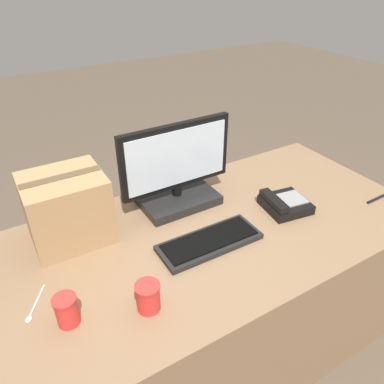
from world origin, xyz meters
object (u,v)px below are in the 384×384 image
at_px(cardboard_box, 67,208).
at_px(pen_marker, 377,198).
at_px(spoon, 34,308).
at_px(desk_phone, 284,204).
at_px(keyboard, 210,242).
at_px(monitor, 177,175).
at_px(paper_cup_left, 67,310).
at_px(paper_cup_right, 148,297).

distance_m(cardboard_box, pen_marker, 1.39).
bearing_deg(spoon, desk_phone, 122.12).
bearing_deg(keyboard, monitor, 84.22).
height_order(cardboard_box, pen_marker, cardboard_box).
bearing_deg(pen_marker, desk_phone, -22.52).
bearing_deg(pen_marker, keyboard, -9.94).
relative_size(desk_phone, spoon, 1.50).
bearing_deg(pen_marker, spoon, -6.93).
bearing_deg(paper_cup_left, paper_cup_right, -18.24).
bearing_deg(keyboard, desk_phone, 5.16).
bearing_deg(paper_cup_left, cardboard_box, 72.54).
bearing_deg(pen_marker, cardboard_box, -20.48).
xyz_separation_m(desk_phone, cardboard_box, (-0.88, 0.30, 0.11)).
distance_m(paper_cup_right, pen_marker, 1.20).
height_order(paper_cup_right, spoon, paper_cup_right).
distance_m(monitor, spoon, 0.78).
bearing_deg(pen_marker, monitor, -30.70).
height_order(paper_cup_left, paper_cup_right, paper_cup_left).
relative_size(keyboard, desk_phone, 1.96).
bearing_deg(paper_cup_left, pen_marker, -2.05).
bearing_deg(paper_cup_right, paper_cup_left, 161.76).
height_order(paper_cup_left, spoon, paper_cup_left).
height_order(spoon, cardboard_box, cardboard_box).
bearing_deg(paper_cup_right, keyboard, 25.57).
bearing_deg(paper_cup_right, monitor, 52.42).
bearing_deg(desk_phone, pen_marker, -13.07).
bearing_deg(paper_cup_left, monitor, 33.98).
bearing_deg(paper_cup_left, desk_phone, 6.77).
xyz_separation_m(desk_phone, spoon, (-1.09, -0.01, -0.02)).
distance_m(desk_phone, pen_marker, 0.46).
height_order(desk_phone, pen_marker, desk_phone).
relative_size(paper_cup_left, cardboard_box, 0.35).
bearing_deg(keyboard, cardboard_box, 144.57).
xyz_separation_m(paper_cup_left, paper_cup_right, (0.24, -0.08, -0.00)).
xyz_separation_m(monitor, keyboard, (-0.04, -0.33, -0.13)).
distance_m(monitor, paper_cup_right, 0.63).
distance_m(spoon, cardboard_box, 0.40).
xyz_separation_m(spoon, pen_marker, (1.52, -0.16, 0.00)).
distance_m(monitor, keyboard, 0.36).
height_order(paper_cup_right, pen_marker, paper_cup_right).
bearing_deg(pen_marker, paper_cup_right, 0.53).
height_order(desk_phone, cardboard_box, cardboard_box).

